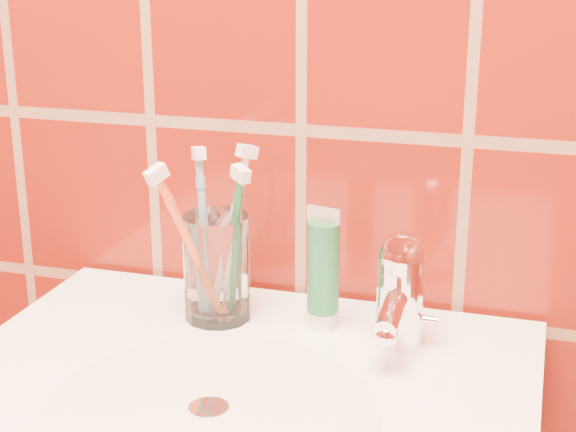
% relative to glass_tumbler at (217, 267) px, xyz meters
% --- Properties ---
extents(glass_tumbler, '(0.09, 0.09, 0.12)m').
position_rel_glass_tumbler_xyz_m(glass_tumbler, '(0.00, 0.00, 0.00)').
color(glass_tumbler, white).
rests_on(glass_tumbler, pedestal_sink).
extents(toothpaste_tube, '(0.04, 0.03, 0.13)m').
position_rel_glass_tumbler_xyz_m(toothpaste_tube, '(0.12, 0.01, 0.00)').
color(toothpaste_tube, white).
rests_on(toothpaste_tube, pedestal_sink).
extents(faucet, '(0.05, 0.11, 0.12)m').
position_rel_glass_tumbler_xyz_m(faucet, '(0.20, -0.01, 0.01)').
color(faucet, white).
rests_on(faucet, pedestal_sink).
extents(toothbrush_0, '(0.08, 0.09, 0.20)m').
position_rel_glass_tumbler_xyz_m(toothbrush_0, '(-0.02, 0.01, 0.03)').
color(toothbrush_0, '#6B9FBF').
rests_on(toothbrush_0, glass_tumbler).
extents(toothbrush_1, '(0.11, 0.12, 0.20)m').
position_rel_glass_tumbler_xyz_m(toothbrush_1, '(0.01, 0.02, 0.03)').
color(toothbrush_1, white).
rests_on(toothbrush_1, glass_tumbler).
extents(toothbrush_2, '(0.10, 0.09, 0.19)m').
position_rel_glass_tumbler_xyz_m(toothbrush_2, '(0.02, -0.00, 0.03)').
color(toothbrush_2, '#1E713A').
rests_on(toothbrush_2, glass_tumbler).
extents(toothbrush_3, '(0.14, 0.17, 0.21)m').
position_rel_glass_tumbler_xyz_m(toothbrush_3, '(-0.01, -0.04, 0.03)').
color(toothbrush_3, '#E45C28').
rests_on(toothbrush_3, glass_tumbler).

